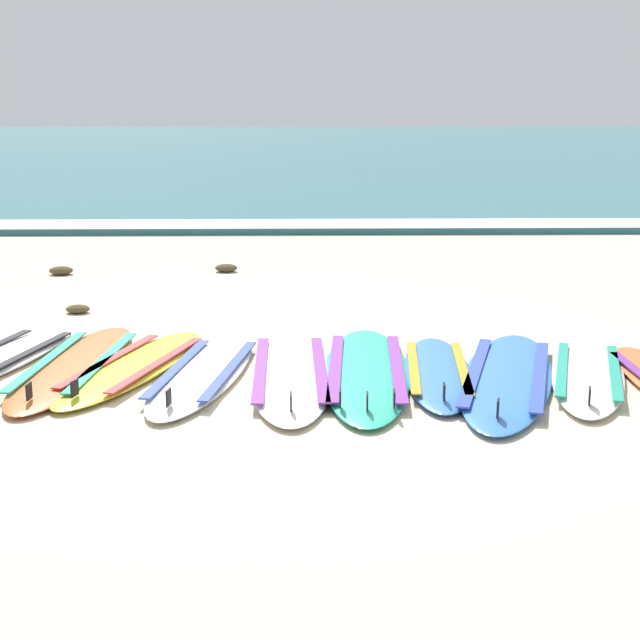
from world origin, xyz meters
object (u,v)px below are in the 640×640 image
object	(u,v)px
surfboard_4	(290,372)
surfboard_6	(437,371)
surfboard_2	(134,366)
surfboard_8	(588,375)
surfboard_5	(366,371)
surfboard_7	(507,377)
surfboard_3	(203,373)
surfboard_1	(75,365)
surfboard_0	(2,358)

from	to	relation	value
surfboard_4	surfboard_6	world-z (taller)	same
surfboard_2	surfboard_8	distance (m)	3.39
surfboard_6	surfboard_8	xyz separation A→B (m)	(1.09, -0.10, -0.00)
surfboard_8	surfboard_2	bearing A→B (deg)	175.15
surfboard_5	surfboard_6	size ratio (longest dim) A/B	1.27
surfboard_4	surfboard_7	size ratio (longest dim) A/B	0.93
surfboard_3	surfboard_7	world-z (taller)	same
surfboard_4	surfboard_8	distance (m)	2.19
surfboard_5	surfboard_6	xyz separation A→B (m)	(0.53, -0.02, -0.00)
surfboard_7	surfboard_8	xyz separation A→B (m)	(0.61, 0.05, 0.00)
surfboard_1	surfboard_8	size ratio (longest dim) A/B	1.14
surfboard_6	surfboard_2	bearing A→B (deg)	175.46
surfboard_0	surfboard_6	size ratio (longest dim) A/B	1.06
surfboard_5	surfboard_8	distance (m)	1.63
surfboard_0	surfboard_8	world-z (taller)	same
surfboard_1	surfboard_4	size ratio (longest dim) A/B	1.00
surfboard_0	surfboard_4	xyz separation A→B (m)	(2.26, -0.43, -0.00)
surfboard_5	surfboard_4	bearing A→B (deg)	-177.46
surfboard_3	surfboard_6	xyz separation A→B (m)	(1.73, 0.00, 0.00)
surfboard_5	surfboard_7	size ratio (longest dim) A/B	0.97
surfboard_2	surfboard_8	world-z (taller)	same
surfboard_1	surfboard_4	world-z (taller)	same
surfboard_1	surfboard_7	xyz separation A→B (m)	(3.22, -0.38, -0.00)
surfboard_3	surfboard_7	size ratio (longest dim) A/B	0.86
surfboard_7	surfboard_5	bearing A→B (deg)	170.32
surfboard_0	surfboard_7	distance (m)	3.88
surfboard_7	surfboard_0	bearing A→B (deg)	171.44
surfboard_5	surfboard_6	distance (m)	0.53
surfboard_1	surfboard_6	world-z (taller)	same
surfboard_3	surfboard_4	bearing A→B (deg)	-0.06
surfboard_1	surfboard_6	distance (m)	2.74
surfboard_2	surfboard_6	xyz separation A→B (m)	(2.28, -0.18, 0.00)
surfboard_4	surfboard_8	size ratio (longest dim) A/B	1.15
surfboard_1	surfboard_4	distance (m)	1.66
surfboard_4	surfboard_6	size ratio (longest dim) A/B	1.21
surfboard_1	surfboard_6	size ratio (longest dim) A/B	1.21
surfboard_8	surfboard_4	bearing A→B (deg)	177.38
surfboard_0	surfboard_1	xyz separation A→B (m)	(0.62, -0.20, -0.00)
surfboard_5	surfboard_6	world-z (taller)	same
surfboard_2	surfboard_8	xyz separation A→B (m)	(3.37, -0.29, 0.00)
surfboard_1	surfboard_0	bearing A→B (deg)	162.34
surfboard_7	surfboard_1	bearing A→B (deg)	173.26
surfboard_4	surfboard_7	xyz separation A→B (m)	(1.58, -0.15, -0.00)
surfboard_0	surfboard_6	bearing A→B (deg)	-7.22
surfboard_4	surfboard_6	xyz separation A→B (m)	(1.09, 0.00, 0.00)
surfboard_2	surfboard_3	bearing A→B (deg)	-18.70
surfboard_6	surfboard_7	distance (m)	0.51
surfboard_3	surfboard_5	distance (m)	1.20
surfboard_4	surfboard_6	distance (m)	1.09
surfboard_0	surfboard_7	world-z (taller)	same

